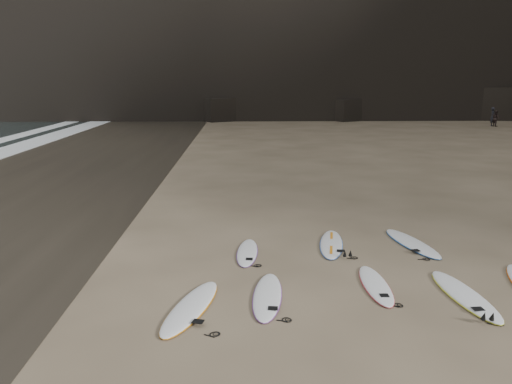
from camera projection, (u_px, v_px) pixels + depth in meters
ground at (391, 289)px, 11.28m from camera, size 240.00×240.00×0.00m
wet_sand at (9, 193)px, 20.63m from camera, size 12.00×200.00×0.01m
surfboard_0 at (191, 307)px, 10.28m from camera, size 1.37×2.76×0.10m
surfboard_1 at (267, 295)px, 10.82m from camera, size 0.87×2.54×0.09m
surfboard_2 at (376, 285)px, 11.40m from camera, size 0.61×2.34×0.08m
surfboard_3 at (464, 295)px, 10.85m from camera, size 0.89×2.79×0.10m
surfboard_5 at (247, 252)px, 13.53m from camera, size 0.70×2.25×0.08m
surfboard_6 at (331, 244)px, 14.19m from camera, size 1.08×2.63×0.09m
surfboard_7 at (412, 243)px, 14.25m from camera, size 1.21×2.79×0.10m
person_a at (493, 117)px, 48.73m from camera, size 0.64×0.77×1.83m
person_b at (496, 118)px, 48.41m from camera, size 0.70×0.84×1.54m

